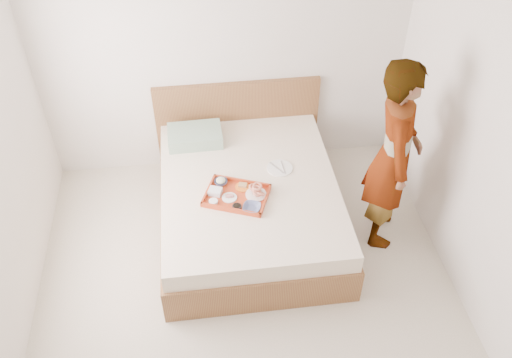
{
  "coord_description": "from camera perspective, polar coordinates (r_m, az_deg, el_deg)",
  "views": [
    {
      "loc": [
        -0.29,
        -2.57,
        3.79
      ],
      "look_at": [
        0.16,
        0.9,
        0.65
      ],
      "focal_mm": 38.46,
      "sensor_mm": 36.0,
      "label": 1
    }
  ],
  "objects": [
    {
      "name": "plastic_tub",
      "position": [
        4.72,
        -4.26,
        -1.31
      ],
      "size": [
        0.14,
        0.13,
        0.05
      ],
      "primitive_type": "cube",
      "rotation": [
        0.0,
        0.0,
        -0.38
      ],
      "color": "silver",
      "rests_on": "tray"
    },
    {
      "name": "bread_plate",
      "position": [
        4.78,
        -1.42,
        -0.84
      ],
      "size": [
        0.17,
        0.17,
        0.01
      ],
      "primitive_type": "cylinder",
      "rotation": [
        0.0,
        0.0,
        -0.38
      ],
      "color": "orange",
      "rests_on": "tray"
    },
    {
      "name": "wall_right",
      "position": [
        4.12,
        24.24,
        0.33
      ],
      "size": [
        0.01,
        4.0,
        2.6
      ],
      "primitive_type": "cube",
      "color": "silver",
      "rests_on": "ground"
    },
    {
      "name": "pillow",
      "position": [
        5.3,
        -6.37,
        4.47
      ],
      "size": [
        0.52,
        0.36,
        0.12
      ],
      "primitive_type": "cube",
      "rotation": [
        0.0,
        0.0,
        0.02
      ],
      "color": "#95B196",
      "rests_on": "bed"
    },
    {
      "name": "meat_plate",
      "position": [
        4.68,
        -2.78,
        -1.96
      ],
      "size": [
        0.17,
        0.17,
        0.01
      ],
      "primitive_type": "cylinder",
      "rotation": [
        0.0,
        0.0,
        -0.38
      ],
      "color": "white",
      "rests_on": "tray"
    },
    {
      "name": "navy_bowl_big",
      "position": [
        4.57,
        -0.44,
        -3.0
      ],
      "size": [
        0.19,
        0.19,
        0.04
      ],
      "primitive_type": "imported",
      "rotation": [
        0.0,
        0.0,
        -0.38
      ],
      "color": "navy",
      "rests_on": "tray"
    },
    {
      "name": "wall_back",
      "position": [
        5.21,
        -3.41,
        13.3
      ],
      "size": [
        3.5,
        0.01,
        2.6
      ],
      "primitive_type": "cube",
      "color": "silver",
      "rests_on": "ground"
    },
    {
      "name": "salad_bowl",
      "position": [
        4.81,
        -3.67,
        -0.32
      ],
      "size": [
        0.15,
        0.15,
        0.04
      ],
      "primitive_type": "imported",
      "rotation": [
        0.0,
        0.0,
        -0.38
      ],
      "color": "navy",
      "rests_on": "tray"
    },
    {
      "name": "bed",
      "position": [
        5.03,
        -0.71,
        -2.56
      ],
      "size": [
        1.65,
        2.0,
        0.53
      ],
      "primitive_type": "cube",
      "color": "brown",
      "rests_on": "ground"
    },
    {
      "name": "sauce_dish",
      "position": [
        4.59,
        -2.0,
        -2.92
      ],
      "size": [
        0.1,
        0.1,
        0.03
      ],
      "primitive_type": "cylinder",
      "rotation": [
        0.0,
        0.0,
        -0.38
      ],
      "color": "black",
      "rests_on": "tray"
    },
    {
      "name": "dinner_plate",
      "position": [
        4.99,
        2.49,
        1.14
      ],
      "size": [
        0.28,
        0.28,
        0.01
      ],
      "primitive_type": "cylinder",
      "rotation": [
        0.0,
        0.0,
        0.24
      ],
      "color": "white",
      "rests_on": "bed"
    },
    {
      "name": "cheese_round",
      "position": [
        4.64,
        -4.46,
        -2.38
      ],
      "size": [
        0.1,
        0.1,
        0.03
      ],
      "primitive_type": "cylinder",
      "rotation": [
        0.0,
        0.0,
        -0.38
      ],
      "color": "white",
      "rests_on": "tray"
    },
    {
      "name": "prawn_plate",
      "position": [
        4.71,
        0.01,
        -1.61
      ],
      "size": [
        0.24,
        0.24,
        0.01
      ],
      "primitive_type": "cylinder",
      "rotation": [
        0.0,
        0.0,
        -0.38
      ],
      "color": "white",
      "rests_on": "tray"
    },
    {
      "name": "tray",
      "position": [
        4.69,
        -2.04,
        -1.71
      ],
      "size": [
        0.63,
        0.55,
        0.05
      ],
      "primitive_type": "cube",
      "rotation": [
        0.0,
        0.0,
        -0.38
      ],
      "color": "#B13213",
      "rests_on": "bed"
    },
    {
      "name": "headboard",
      "position": [
        5.64,
        -1.91,
        5.85
      ],
      "size": [
        1.65,
        0.06,
        0.95
      ],
      "primitive_type": "cube",
      "color": "brown",
      "rests_on": "ground"
    },
    {
      "name": "ground",
      "position": [
        4.59,
        -0.57,
        -13.79
      ],
      "size": [
        3.5,
        4.0,
        0.01
      ],
      "primitive_type": "cube",
      "color": "beige",
      "rests_on": "ground"
    },
    {
      "name": "person",
      "position": [
        4.69,
        14.11,
        2.32
      ],
      "size": [
        0.58,
        0.74,
        1.79
      ],
      "primitive_type": "imported",
      "rotation": [
        0.0,
        0.0,
        1.31
      ],
      "color": "white",
      "rests_on": "ground"
    },
    {
      "name": "ceiling",
      "position": [
        2.85,
        -0.94,
        17.17
      ],
      "size": [
        3.5,
        4.0,
        0.01
      ],
      "primitive_type": "cube",
      "color": "white",
      "rests_on": "ground"
    }
  ]
}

